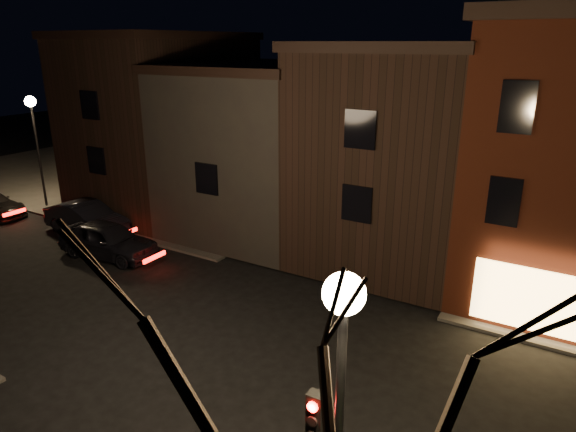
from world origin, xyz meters
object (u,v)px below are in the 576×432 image
at_px(street_lamp_near, 341,365).
at_px(street_lamp_far, 33,121).
at_px(parked_car_a, 108,240).
at_px(parked_car_b, 87,219).

relative_size(street_lamp_near, street_lamp_far, 1.00).
distance_m(street_lamp_near, parked_car_a, 18.82).
distance_m(street_lamp_near, street_lamp_far, 28.00).
bearing_deg(parked_car_b, parked_car_a, -112.69).
bearing_deg(street_lamp_far, parked_car_a, -19.16).
bearing_deg(parked_car_a, street_lamp_near, -124.72).
relative_size(parked_car_a, parked_car_b, 0.98).
xyz_separation_m(street_lamp_near, parked_car_b, (-19.29, 10.50, -4.35)).
xyz_separation_m(street_lamp_near, street_lamp_far, (-25.20, 12.20, 0.00)).
height_order(street_lamp_far, parked_car_b, street_lamp_far).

